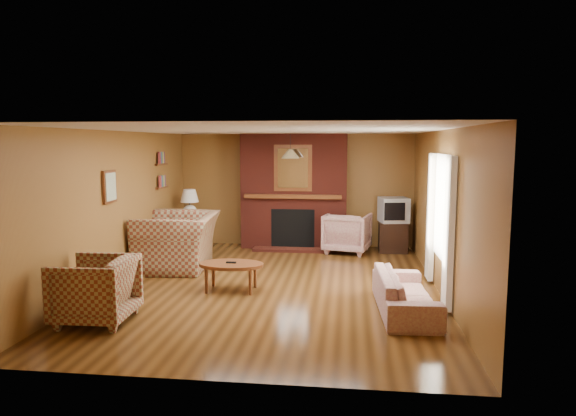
# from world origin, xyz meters

# --- Properties ---
(floor) EXTENTS (6.50, 6.50, 0.00)m
(floor) POSITION_xyz_m (0.00, 0.00, 0.00)
(floor) COLOR #42260E
(floor) RESTS_ON ground
(ceiling) EXTENTS (6.50, 6.50, 0.00)m
(ceiling) POSITION_xyz_m (0.00, 0.00, 2.40)
(ceiling) COLOR silver
(ceiling) RESTS_ON wall_back
(wall_back) EXTENTS (6.50, 0.00, 6.50)m
(wall_back) POSITION_xyz_m (0.00, 3.25, 1.20)
(wall_back) COLOR brown
(wall_back) RESTS_ON floor
(wall_front) EXTENTS (6.50, 0.00, 6.50)m
(wall_front) POSITION_xyz_m (0.00, -3.25, 1.20)
(wall_front) COLOR brown
(wall_front) RESTS_ON floor
(wall_left) EXTENTS (0.00, 6.50, 6.50)m
(wall_left) POSITION_xyz_m (-2.50, 0.00, 1.20)
(wall_left) COLOR brown
(wall_left) RESTS_ON floor
(wall_right) EXTENTS (0.00, 6.50, 6.50)m
(wall_right) POSITION_xyz_m (2.50, 0.00, 1.20)
(wall_right) COLOR brown
(wall_right) RESTS_ON floor
(fireplace) EXTENTS (2.20, 0.82, 2.40)m
(fireplace) POSITION_xyz_m (0.00, 2.98, 1.18)
(fireplace) COLOR #5A1C13
(fireplace) RESTS_ON floor
(window_right) EXTENTS (0.10, 1.85, 2.00)m
(window_right) POSITION_xyz_m (2.45, -0.20, 1.13)
(window_right) COLOR beige
(window_right) RESTS_ON wall_right
(bookshelf) EXTENTS (0.09, 0.55, 0.71)m
(bookshelf) POSITION_xyz_m (-2.44, 1.90, 1.67)
(bookshelf) COLOR #5E3016
(bookshelf) RESTS_ON wall_left
(botanical_print) EXTENTS (0.05, 0.40, 0.50)m
(botanical_print) POSITION_xyz_m (-2.47, -0.30, 1.55)
(botanical_print) COLOR #5E3016
(botanical_print) RESTS_ON wall_left
(pendant_light) EXTENTS (0.36, 0.36, 0.48)m
(pendant_light) POSITION_xyz_m (0.00, 2.30, 2.00)
(pendant_light) COLOR black
(pendant_light) RESTS_ON ceiling
(plaid_loveseat) EXTENTS (1.43, 1.60, 0.97)m
(plaid_loveseat) POSITION_xyz_m (-1.85, 0.95, 0.48)
(plaid_loveseat) COLOR maroon
(plaid_loveseat) RESTS_ON floor
(plaid_armchair) EXTENTS (0.93, 0.91, 0.82)m
(plaid_armchair) POSITION_xyz_m (-1.95, -1.86, 0.41)
(plaid_armchair) COLOR maroon
(plaid_armchair) RESTS_ON floor
(floral_sofa) EXTENTS (0.77, 1.78, 0.51)m
(floral_sofa) POSITION_xyz_m (1.90, -1.00, 0.25)
(floral_sofa) COLOR #B9AF90
(floral_sofa) RESTS_ON floor
(floral_armchair) EXTENTS (1.03, 1.05, 0.80)m
(floral_armchair) POSITION_xyz_m (1.13, 2.64, 0.40)
(floral_armchair) COLOR #B9AF90
(floral_armchair) RESTS_ON floor
(coffee_table) EXTENTS (0.98, 0.61, 0.44)m
(coffee_table) POSITION_xyz_m (-0.59, -0.32, 0.37)
(coffee_table) COLOR #5E3016
(coffee_table) RESTS_ON floor
(side_table) EXTENTS (0.50, 0.50, 0.65)m
(side_table) POSITION_xyz_m (-2.10, 2.45, 0.33)
(side_table) COLOR #5E3016
(side_table) RESTS_ON floor
(table_lamp) EXTENTS (0.37, 0.37, 0.62)m
(table_lamp) POSITION_xyz_m (-2.10, 2.45, 0.99)
(table_lamp) COLOR white
(table_lamp) RESTS_ON side_table
(tv_stand) EXTENTS (0.57, 0.52, 0.61)m
(tv_stand) POSITION_xyz_m (2.05, 2.80, 0.31)
(tv_stand) COLOR black
(tv_stand) RESTS_ON floor
(crt_tv) EXTENTS (0.63, 0.63, 0.50)m
(crt_tv) POSITION_xyz_m (2.05, 2.79, 0.86)
(crt_tv) COLOR #A3A5AA
(crt_tv) RESTS_ON tv_stand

